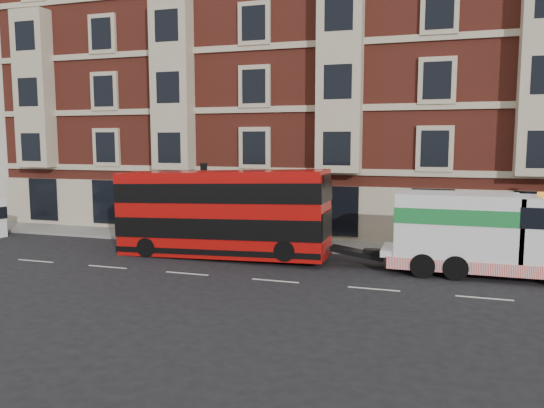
{
  "coord_description": "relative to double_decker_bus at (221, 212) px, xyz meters",
  "views": [
    {
      "loc": [
        6.24,
        -20.26,
        5.73
      ],
      "look_at": [
        -1.4,
        4.0,
        2.67
      ],
      "focal_mm": 35.0,
      "sensor_mm": 36.0,
      "label": 1
    }
  ],
  "objects": [
    {
      "name": "double_decker_bus",
      "position": [
        0.0,
        0.0,
        0.0
      ],
      "size": [
        10.5,
        2.41,
        4.25
      ],
      "color": "#AB0B09",
      "rests_on": "ground"
    },
    {
      "name": "pedestrian",
      "position": [
        -7.92,
        3.94,
        -1.3
      ],
      "size": [
        0.69,
        0.65,
        1.59
      ],
      "primitive_type": "imported",
      "rotation": [
        0.0,
        0.0,
        -0.63
      ],
      "color": "#1C2438",
      "rests_on": "sidewalk"
    },
    {
      "name": "victorian_terrace",
      "position": [
        4.33,
        11.55,
        7.81
      ],
      "size": [
        45.0,
        12.0,
        20.4
      ],
      "color": "maroon",
      "rests_on": "ground"
    },
    {
      "name": "ground",
      "position": [
        3.83,
        -3.45,
        -2.25
      ],
      "size": [
        120.0,
        120.0,
        0.0
      ],
      "primitive_type": "plane",
      "color": "black",
      "rests_on": "ground"
    },
    {
      "name": "lamp_post_west",
      "position": [
        -2.17,
        2.75,
        0.43
      ],
      "size": [
        0.35,
        0.15,
        4.35
      ],
      "color": "black",
      "rests_on": "sidewalk"
    },
    {
      "name": "sidewalk",
      "position": [
        3.83,
        4.05,
        -2.18
      ],
      "size": [
        90.0,
        3.0,
        0.15
      ],
      "primitive_type": "cube",
      "color": "slate",
      "rests_on": "ground"
    },
    {
      "name": "tow_truck",
      "position": [
        12.05,
        0.0,
        -0.39
      ],
      "size": [
        8.4,
        2.48,
        3.5
      ],
      "color": "silver",
      "rests_on": "ground"
    }
  ]
}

